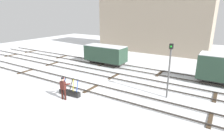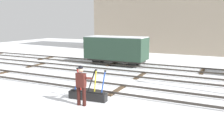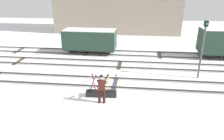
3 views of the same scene
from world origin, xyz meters
name	(u,v)px [view 1 (image 1 of 3)]	position (x,y,z in m)	size (l,w,h in m)	color
ground_plane	(91,89)	(0.00, 0.00, 0.00)	(60.00, 60.00, 0.00)	white
track_main_line	(91,88)	(0.00, 0.00, 0.11)	(44.00, 1.94, 0.18)	#38332D
track_siding_near	(114,76)	(0.00, 3.62, 0.11)	(44.00, 1.94, 0.18)	#38332D
track_siding_far	(129,68)	(0.00, 6.81, 0.11)	(44.00, 1.94, 0.18)	#38332D
switch_lever_frame	(70,92)	(-0.64, -1.81, 0.25)	(1.82, 0.48, 1.45)	black
rail_worker	(63,87)	(-0.50, -2.53, 0.96)	(0.56, 0.68, 1.71)	#351511
signal_post	(169,66)	(5.74, 1.70, 2.45)	(0.24, 0.32, 4.01)	#4C4C4C
apartment_building	(155,15)	(-1.53, 18.39, 5.58)	(17.44, 6.14, 11.15)	gray
freight_car_back_track	(105,54)	(-3.16, 6.81, 1.33)	(5.00, 2.10, 2.30)	#2D2B28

